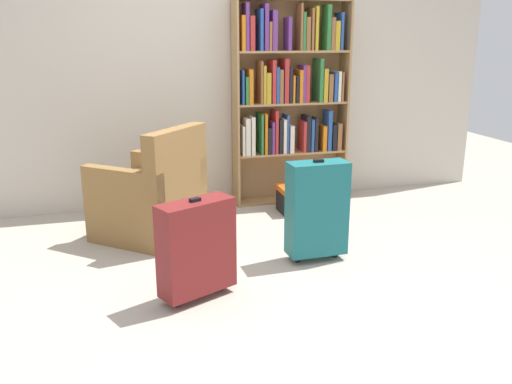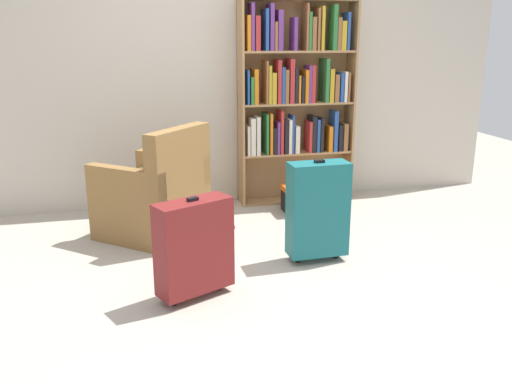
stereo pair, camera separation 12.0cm
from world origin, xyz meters
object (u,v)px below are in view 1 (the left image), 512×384
Objects in this scene: suitcase_dark_red at (197,247)px; storage_box at (302,198)px; armchair at (152,199)px; bookshelf at (289,94)px; suitcase_teal at (317,209)px; mug at (223,229)px.

storage_box is at bearing 50.18° from suitcase_dark_red.
armchair is at bearing 98.05° from suitcase_dark_red.
suitcase_dark_red is (-1.21, -1.85, -0.70)m from bookshelf.
bookshelf is 4.45× the size of storage_box.
armchair is 1.19m from suitcase_dark_red.
suitcase_teal is at bearing -100.90° from bookshelf.
bookshelf is 1.70m from armchair.
armchair reaches higher than mug.
armchair reaches higher than storage_box.
bookshelf is 2.92× the size of suitcase_dark_red.
bookshelf is at bearing 90.67° from storage_box.
suitcase_dark_red is (0.17, -1.17, 0.02)m from armchair.
suitcase_dark_red reaches higher than mug.
bookshelf reaches higher than suitcase_teal.
suitcase_teal is at bearing 22.06° from suitcase_dark_red.
suitcase_teal is (1.10, -0.80, 0.07)m from armchair.
storage_box is (0.00, -0.39, -0.91)m from bookshelf.
armchair is at bearing 143.96° from suitcase_teal.
suitcase_teal is at bearing -36.04° from armchair.
bookshelf is at bearing 56.70° from suitcase_dark_red.
suitcase_dark_red is at bearing -81.95° from armchair.
armchair is 0.63m from mug.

